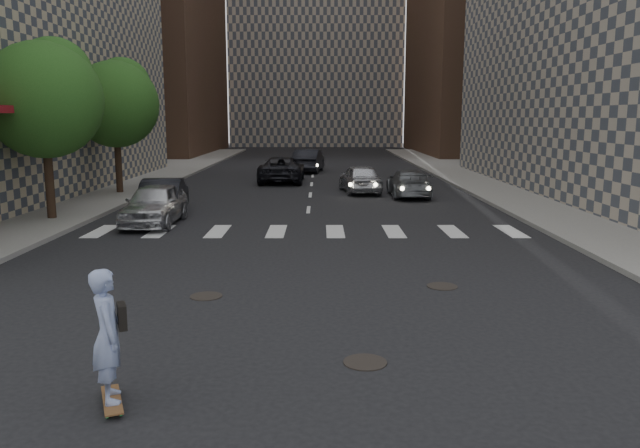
% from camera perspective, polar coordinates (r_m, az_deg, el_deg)
% --- Properties ---
extents(ground, '(160.00, 160.00, 0.00)m').
position_cam_1_polar(ground, '(12.52, -2.23, -8.20)').
color(ground, black).
rests_on(ground, ground).
extents(sidewalk_left, '(13.00, 80.00, 0.15)m').
position_cam_1_polar(sidewalk_left, '(35.44, -25.04, 2.74)').
color(sidewalk_left, gray).
rests_on(sidewalk_left, ground).
extents(sidewalk_right, '(13.00, 80.00, 0.15)m').
position_cam_1_polar(sidewalk_right, '(35.05, 23.60, 2.78)').
color(sidewalk_right, gray).
rests_on(sidewalk_right, ground).
extents(tree_b, '(4.20, 4.20, 6.60)m').
position_cam_1_polar(tree_b, '(25.10, -23.77, 10.77)').
color(tree_b, '#382619').
rests_on(tree_b, sidewalk_left).
extents(tree_c, '(4.20, 4.20, 6.60)m').
position_cam_1_polar(tree_c, '(32.59, -18.08, 10.70)').
color(tree_c, '#382619').
rests_on(tree_c, sidewalk_left).
extents(manhole_a, '(0.70, 0.70, 0.02)m').
position_cam_1_polar(manhole_a, '(10.19, 4.15, -12.49)').
color(manhole_a, black).
rests_on(manhole_a, ground).
extents(manhole_b, '(0.70, 0.70, 0.02)m').
position_cam_1_polar(manhole_b, '(13.88, -10.37, -6.50)').
color(manhole_b, black).
rests_on(manhole_b, ground).
extents(manhole_c, '(0.70, 0.70, 0.02)m').
position_cam_1_polar(manhole_c, '(14.70, 11.11, -5.60)').
color(manhole_c, black).
rests_on(manhole_c, ground).
extents(skateboarder, '(0.65, 0.98, 1.92)m').
position_cam_1_polar(skateboarder, '(8.86, -18.78, -9.61)').
color(skateboarder, brown).
rests_on(skateboarder, ground).
extents(silver_sedan, '(1.77, 4.37, 1.49)m').
position_cam_1_polar(silver_sedan, '(23.29, -14.89, 1.77)').
color(silver_sedan, '#B5B6BC').
rests_on(silver_sedan, ground).
extents(traffic_car_a, '(2.04, 4.56, 1.45)m').
position_cam_1_polar(traffic_car_a, '(25.86, -14.03, 2.54)').
color(traffic_car_a, black).
rests_on(traffic_car_a, ground).
extents(traffic_car_b, '(1.86, 4.53, 1.31)m').
position_cam_1_polar(traffic_car_b, '(30.75, 8.11, 3.72)').
color(traffic_car_b, slate).
rests_on(traffic_car_b, ground).
extents(traffic_car_c, '(2.56, 5.51, 1.53)m').
position_cam_1_polar(traffic_car_c, '(37.27, -3.51, 5.02)').
color(traffic_car_c, black).
rests_on(traffic_car_c, ground).
extents(traffic_car_d, '(2.23, 4.50, 1.47)m').
position_cam_1_polar(traffic_car_d, '(32.12, 3.68, 4.20)').
color(traffic_car_d, '#B2B4BA').
rests_on(traffic_car_d, ground).
extents(traffic_car_e, '(2.30, 5.08, 1.62)m').
position_cam_1_polar(traffic_car_e, '(44.01, -1.05, 5.82)').
color(traffic_car_e, black).
rests_on(traffic_car_e, ground).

